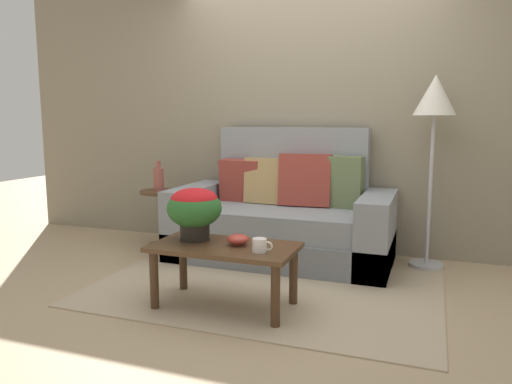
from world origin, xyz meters
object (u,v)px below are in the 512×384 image
at_px(couch, 283,219).
at_px(potted_plant, 194,208).
at_px(side_table, 161,208).
at_px(table_vase, 159,178).
at_px(coffee_table, 224,255).
at_px(floor_lamp, 434,108).
at_px(snack_bowl, 238,239).
at_px(coffee_mug, 260,245).

height_order(couch, potted_plant, couch).
relative_size(couch, side_table, 3.44).
bearing_deg(table_vase, coffee_table, -44.97).
bearing_deg(coffee_table, side_table, 134.75).
relative_size(floor_lamp, potted_plant, 4.30).
xyz_separation_m(potted_plant, snack_bowl, (0.33, -0.03, -0.18)).
distance_m(couch, side_table, 1.26).
height_order(coffee_mug, table_vase, table_vase).
bearing_deg(coffee_mug, coffee_table, 163.86).
xyz_separation_m(couch, side_table, (-1.26, -0.02, 0.03)).
relative_size(side_table, potted_plant, 1.50).
distance_m(floor_lamp, table_vase, 2.60).
bearing_deg(floor_lamp, snack_bowl, -129.90).
relative_size(floor_lamp, table_vase, 5.61).
bearing_deg(potted_plant, snack_bowl, -5.51).
relative_size(coffee_mug, snack_bowl, 0.90).
distance_m(snack_bowl, table_vase, 1.82).
xyz_separation_m(side_table, coffee_mug, (1.51, -1.32, 0.09)).
distance_m(potted_plant, snack_bowl, 0.38).
relative_size(couch, potted_plant, 5.15).
bearing_deg(floor_lamp, table_vase, -175.86).
xyz_separation_m(side_table, table_vase, (-0.02, 0.01, 0.29)).
height_order(coffee_table, coffee_mug, coffee_mug).
bearing_deg(side_table, snack_bowl, -42.61).
bearing_deg(side_table, floor_lamp, 4.32).
distance_m(floor_lamp, coffee_mug, 2.00).
distance_m(floor_lamp, snack_bowl, 2.02).
bearing_deg(table_vase, snack_bowl, -42.36).
distance_m(coffee_mug, snack_bowl, 0.22).
height_order(coffee_mug, snack_bowl, coffee_mug).
bearing_deg(floor_lamp, couch, -172.02).
relative_size(side_table, floor_lamp, 0.35).
relative_size(couch, coffee_table, 2.01).
distance_m(couch, snack_bowl, 1.23).
xyz_separation_m(floor_lamp, snack_bowl, (-1.17, -1.40, -0.87)).
height_order(potted_plant, snack_bowl, potted_plant).
bearing_deg(table_vase, couch, 0.40).
relative_size(side_table, coffee_mug, 4.23).
bearing_deg(couch, snack_bowl, -87.24).
xyz_separation_m(couch, potted_plant, (-0.28, -1.19, 0.29)).
relative_size(coffee_table, floor_lamp, 0.59).
relative_size(coffee_table, snack_bowl, 6.53).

